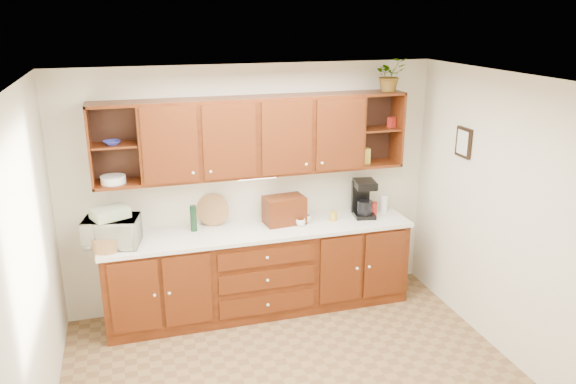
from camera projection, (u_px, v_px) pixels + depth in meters
ceiling at (303, 84)px, 4.01m from camera, size 4.00×4.00×0.00m
back_wall at (252, 187)px, 6.01m from camera, size 4.00×0.00×4.00m
left_wall at (26, 284)px, 3.87m from camera, size 0.00×3.50×3.50m
right_wall at (518, 225)px, 4.95m from camera, size 0.00×3.50×3.50m
base_cabinets at (260, 271)px, 5.99m from camera, size 3.20×0.60×0.90m
countertop at (260, 231)px, 5.84m from camera, size 3.24×0.64×0.04m
upper_cabinets at (256, 136)px, 5.68m from camera, size 3.20×0.33×0.80m
undercabinet_light at (257, 177)px, 5.76m from camera, size 0.40×0.05×0.02m
framed_picture at (464, 142)px, 5.59m from camera, size 0.03×0.24×0.30m
wicker_basket at (106, 244)px, 5.29m from camera, size 0.32×0.32×0.13m
microwave at (112, 232)px, 5.38m from camera, size 0.57×0.45×0.28m
towel_stack at (110, 213)px, 5.32m from camera, size 0.39×0.35×0.10m
wine_bottle at (193, 218)px, 5.74m from camera, size 0.08×0.08×0.27m
woven_tray at (213, 224)px, 5.94m from camera, size 0.35×0.17×0.34m
bread_box at (284, 210)px, 5.95m from camera, size 0.45×0.30×0.29m
mug_tree at (300, 220)px, 5.97m from camera, size 0.24×0.24×0.27m
canister_red at (373, 208)px, 6.23m from camera, size 0.11×0.11×0.14m
canister_white at (384, 203)px, 6.30m from camera, size 0.10×0.10×0.20m
canister_yellow at (333, 216)px, 6.05m from camera, size 0.09×0.09×0.10m
coffee_maker at (363, 199)px, 6.16m from camera, size 0.26×0.31×0.41m
bowl_stack at (112, 143)px, 5.27m from camera, size 0.19×0.19×0.04m
plate_stack at (113, 179)px, 5.39m from camera, size 0.24×0.24×0.07m
pantry_box_yellow at (365, 156)px, 6.07m from camera, size 0.09×0.07×0.17m
pantry_box_red at (392, 122)px, 6.06m from camera, size 0.09×0.09×0.11m
potted_plant at (390, 75)px, 5.84m from camera, size 0.35×0.31×0.35m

